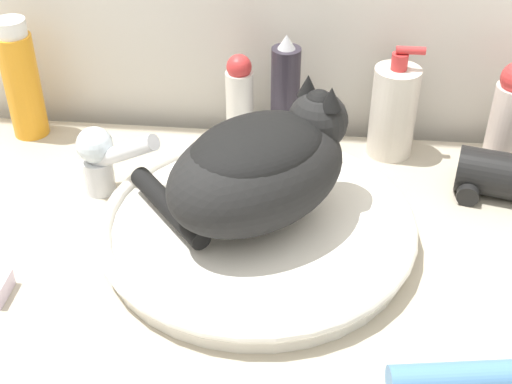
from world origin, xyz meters
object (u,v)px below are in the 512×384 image
Objects in this scene: faucet at (102,156)px; shampoo_bottle_tall at (22,81)px; lotion_bottle_white at (510,113)px; hair_dryer at (507,177)px; cream_tube at (474,378)px; soap_pump_bottle at (393,111)px; hairspray_can_black at (285,97)px; deodorant_stick at (240,101)px; cat at (261,165)px.

faucet is 0.67× the size of shampoo_bottle_tall.
lotion_bottle_white is 0.95× the size of hair_dryer.
faucet is 0.74× the size of cream_tube.
lotion_bottle_white is (0.18, 0.00, 0.01)m from soap_pump_bottle.
hair_dryer is (0.16, -0.10, -0.04)m from soap_pump_bottle.
hairspray_can_black is 1.11× the size of hair_dryer.
soap_pump_bottle is at bearing 0.00° from hairspray_can_black.
hairspray_can_black is at bearing 0.00° from deodorant_stick.
soap_pump_bottle reaches higher than faucet.
soap_pump_bottle is at bearing 97.93° from cream_tube.
hairspray_can_black is 1.23× the size of deodorant_stick.
cat is 1.81× the size of soap_pump_bottle.
hairspray_can_black is 1.07× the size of cream_tube.
lotion_bottle_white reaches higher than deodorant_stick.
deodorant_stick is at bearing -180.00° from soap_pump_bottle.
cat is at bearing -30.24° from shampoo_bottle_tall.
cat reaches higher than soap_pump_bottle.
shampoo_bottle_tall is (-0.43, 0.00, 0.01)m from hairspray_can_black.
soap_pump_bottle is 1.16× the size of deodorant_stick.
soap_pump_bottle is at bearing 7.96° from cat.
hairspray_can_black reaches higher than deodorant_stick.
cat reaches higher than deodorant_stick.
cat is 0.26m from faucet.
deodorant_stick is 0.42m from hair_dryer.
faucet is at bearing 147.19° from cream_tube.
soap_pump_bottle reaches higher than cream_tube.
faucet is at bearing -42.12° from shampoo_bottle_tall.
cat reaches higher than hairspray_can_black.
cream_tube is 1.04× the size of hair_dryer.
deodorant_stick is at bearing -0.00° from shampoo_bottle_tall.
shampoo_bottle_tall is at bearing 144.52° from cream_tube.
lotion_bottle_white is at bearing 0.00° from hairspray_can_black.
faucet is 0.24m from shampoo_bottle_tall.
hairspray_can_black is 1.17× the size of lotion_bottle_white.
faucet is 0.59m from hair_dryer.
cat reaches higher than lotion_bottle_white.
cat is 0.48m from shampoo_bottle_tall.
hairspray_can_black is (0.25, 0.16, 0.03)m from faucet.
faucet is 0.24m from deodorant_stick.
soap_pump_bottle is 0.18m from lotion_bottle_white.
hair_dryer is at bearing -17.30° from hairspray_can_black.
cream_tube is at bearing -35.48° from shampoo_bottle_tall.
hair_dryer is (0.35, 0.14, -0.09)m from cat.
lotion_bottle_white is at bearing 95.94° from hair_dryer.
cream_tube is (0.07, -0.47, -0.06)m from soap_pump_bottle.
cream_tube is (-0.11, -0.47, -0.06)m from lotion_bottle_white.
hair_dryer is at bearing -23.06° from cat.
shampoo_bottle_tall is 1.21× the size of lotion_bottle_white.
cream_tube is at bearing -103.25° from lotion_bottle_white.
deodorant_stick is 0.57m from cream_tube.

